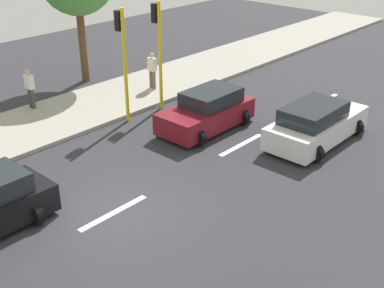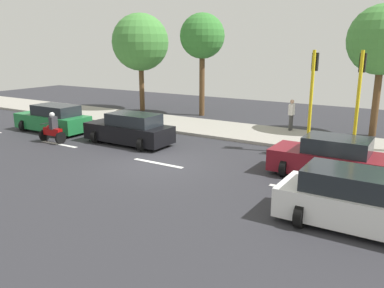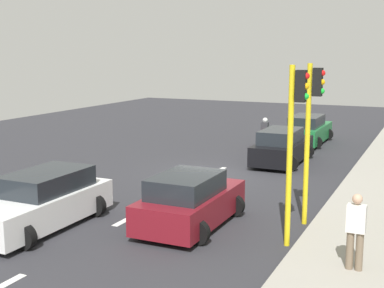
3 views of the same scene
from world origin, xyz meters
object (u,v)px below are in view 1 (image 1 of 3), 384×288
Objects in this scene: pedestrian_near_signal at (30,87)px; traffic_light_corner at (123,49)px; pedestrian_by_tree at (152,69)px; car_white at (316,124)px; car_maroon at (207,111)px; traffic_light_midblock at (158,40)px.

traffic_light_corner reaches higher than pedestrian_near_signal.
pedestrian_by_tree is 0.38× the size of traffic_light_corner.
traffic_light_corner is at bearing 26.43° from car_white.
pedestrian_by_tree is (4.64, -1.54, 0.35)m from car_maroon.
traffic_light_corner is at bearing 90.00° from traffic_light_midblock.
pedestrian_near_signal is at bearing 68.75° from pedestrian_by_tree.
pedestrian_near_signal is at bearing 28.60° from traffic_light_corner.
pedestrian_by_tree is 0.38× the size of traffic_light_midblock.
car_maroon is 4.00m from traffic_light_corner.
pedestrian_by_tree is 4.00m from traffic_light_corner.
pedestrian_near_signal is at bearing 46.61° from traffic_light_midblock.
pedestrian_near_signal and pedestrian_by_tree have the same top height.
car_white is 11.65m from pedestrian_near_signal.
car_maroon is at bearing 173.67° from traffic_light_midblock.
car_white is at bearing -178.52° from pedestrian_by_tree.
traffic_light_midblock is at bearing 12.07° from car_white.
pedestrian_by_tree is at bearing 1.48° from car_white.
traffic_light_midblock is at bearing 144.59° from pedestrian_by_tree.
traffic_light_midblock is (6.67, 1.43, 2.22)m from car_white.
pedestrian_near_signal is 5.48m from pedestrian_by_tree.
traffic_light_midblock reaches higher than car_maroon.
traffic_light_midblock is at bearing -133.39° from pedestrian_near_signal.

